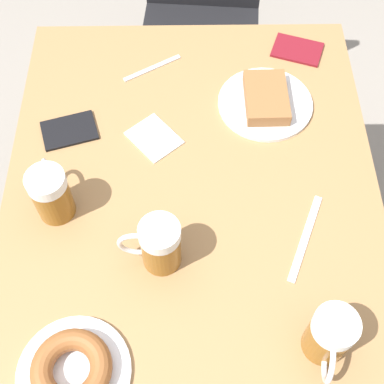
{
  "coord_description": "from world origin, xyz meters",
  "views": [
    {
      "loc": [
        -0.01,
        -0.6,
        1.73
      ],
      "look_at": [
        0.0,
        0.0,
        0.75
      ],
      "focal_mm": 50.0,
      "sensor_mm": 36.0,
      "label": 1
    }
  ],
  "objects_px": {
    "fork": "(152,68)",
    "passport_near_edge": "(297,50)",
    "plate_with_donut": "(72,370)",
    "beer_mug_right": "(329,336)",
    "beer_mug_center": "(159,245)",
    "plate_with_cake": "(266,101)",
    "napkin_folded": "(154,138)",
    "beer_mug_left": "(51,193)",
    "knife": "(305,238)",
    "passport_far_edge": "(69,131)"
  },
  "relations": [
    {
      "from": "knife",
      "to": "passport_far_edge",
      "type": "distance_m",
      "value": 0.6
    },
    {
      "from": "beer_mug_left",
      "to": "passport_near_edge",
      "type": "relative_size",
      "value": 0.87
    },
    {
      "from": "fork",
      "to": "beer_mug_center",
      "type": "bearing_deg",
      "value": -86.66
    },
    {
      "from": "fork",
      "to": "passport_near_edge",
      "type": "bearing_deg",
      "value": 8.93
    },
    {
      "from": "knife",
      "to": "beer_mug_center",
      "type": "bearing_deg",
      "value": -171.9
    },
    {
      "from": "beer_mug_left",
      "to": "plate_with_cake",
      "type": "bearing_deg",
      "value": 31.23
    },
    {
      "from": "plate_with_cake",
      "to": "beer_mug_left",
      "type": "relative_size",
      "value": 1.8
    },
    {
      "from": "plate_with_cake",
      "to": "passport_near_edge",
      "type": "height_order",
      "value": "plate_with_cake"
    },
    {
      "from": "plate_with_cake",
      "to": "napkin_folded",
      "type": "bearing_deg",
      "value": -159.66
    },
    {
      "from": "plate_with_cake",
      "to": "beer_mug_center",
      "type": "relative_size",
      "value": 1.8
    },
    {
      "from": "beer_mug_left",
      "to": "knife",
      "type": "height_order",
      "value": "beer_mug_left"
    },
    {
      "from": "plate_with_cake",
      "to": "fork",
      "type": "height_order",
      "value": "plate_with_cake"
    },
    {
      "from": "beer_mug_left",
      "to": "beer_mug_right",
      "type": "xyz_separation_m",
      "value": [
        0.53,
        -0.3,
        0.0
      ]
    },
    {
      "from": "napkin_folded",
      "to": "passport_near_edge",
      "type": "height_order",
      "value": "passport_near_edge"
    },
    {
      "from": "napkin_folded",
      "to": "passport_near_edge",
      "type": "distance_m",
      "value": 0.47
    },
    {
      "from": "fork",
      "to": "beer_mug_left",
      "type": "bearing_deg",
      "value": -115.21
    },
    {
      "from": "passport_far_edge",
      "to": "beer_mug_left",
      "type": "bearing_deg",
      "value": -90.86
    },
    {
      "from": "plate_with_cake",
      "to": "plate_with_donut",
      "type": "xyz_separation_m",
      "value": [
        -0.4,
        -0.63,
        0.01
      ]
    },
    {
      "from": "napkin_folded",
      "to": "passport_far_edge",
      "type": "relative_size",
      "value": 1.0
    },
    {
      "from": "fork",
      "to": "passport_near_edge",
      "type": "distance_m",
      "value": 0.38
    },
    {
      "from": "plate_with_cake",
      "to": "passport_near_edge",
      "type": "xyz_separation_m",
      "value": [
        0.1,
        0.18,
        -0.01
      ]
    },
    {
      "from": "plate_with_donut",
      "to": "beer_mug_center",
      "type": "relative_size",
      "value": 1.63
    },
    {
      "from": "knife",
      "to": "passport_near_edge",
      "type": "xyz_separation_m",
      "value": [
        0.05,
        0.55,
        0.0
      ]
    },
    {
      "from": "beer_mug_right",
      "to": "beer_mug_left",
      "type": "bearing_deg",
      "value": 150.17
    },
    {
      "from": "plate_with_donut",
      "to": "passport_near_edge",
      "type": "height_order",
      "value": "plate_with_donut"
    },
    {
      "from": "plate_with_cake",
      "to": "passport_far_edge",
      "type": "bearing_deg",
      "value": -170.79
    },
    {
      "from": "knife",
      "to": "plate_with_cake",
      "type": "bearing_deg",
      "value": 98.37
    },
    {
      "from": "beer_mug_center",
      "to": "passport_near_edge",
      "type": "bearing_deg",
      "value": 59.5
    },
    {
      "from": "beer_mug_left",
      "to": "beer_mug_center",
      "type": "distance_m",
      "value": 0.26
    },
    {
      "from": "napkin_folded",
      "to": "passport_far_edge",
      "type": "bearing_deg",
      "value": 173.32
    },
    {
      "from": "knife",
      "to": "plate_with_donut",
      "type": "bearing_deg",
      "value": -149.38
    },
    {
      "from": "passport_near_edge",
      "to": "passport_far_edge",
      "type": "distance_m",
      "value": 0.63
    },
    {
      "from": "passport_near_edge",
      "to": "plate_with_cake",
      "type": "bearing_deg",
      "value": -118.52
    },
    {
      "from": "napkin_folded",
      "to": "fork",
      "type": "relative_size",
      "value": 1.0
    },
    {
      "from": "napkin_folded",
      "to": "fork",
      "type": "height_order",
      "value": "same"
    },
    {
      "from": "plate_with_donut",
      "to": "beer_mug_center",
      "type": "xyz_separation_m",
      "value": [
        0.15,
        0.23,
        0.04
      ]
    },
    {
      "from": "fork",
      "to": "passport_far_edge",
      "type": "bearing_deg",
      "value": -133.48
    },
    {
      "from": "beer_mug_left",
      "to": "beer_mug_center",
      "type": "bearing_deg",
      "value": -28.15
    },
    {
      "from": "plate_with_donut",
      "to": "passport_far_edge",
      "type": "bearing_deg",
      "value": 97.03
    },
    {
      "from": "plate_with_cake",
      "to": "plate_with_donut",
      "type": "height_order",
      "value": "plate_with_donut"
    },
    {
      "from": "beer_mug_left",
      "to": "fork",
      "type": "bearing_deg",
      "value": 64.79
    },
    {
      "from": "beer_mug_left",
      "to": "napkin_folded",
      "type": "height_order",
      "value": "beer_mug_left"
    },
    {
      "from": "napkin_folded",
      "to": "knife",
      "type": "relative_size",
      "value": 0.72
    },
    {
      "from": "plate_with_donut",
      "to": "beer_mug_right",
      "type": "bearing_deg",
      "value": 5.32
    },
    {
      "from": "knife",
      "to": "beer_mug_left",
      "type": "bearing_deg",
      "value": 171.64
    },
    {
      "from": "plate_with_donut",
      "to": "passport_near_edge",
      "type": "relative_size",
      "value": 1.41
    },
    {
      "from": "beer_mug_center",
      "to": "napkin_folded",
      "type": "xyz_separation_m",
      "value": [
        -0.02,
        0.31,
        -0.06
      ]
    },
    {
      "from": "plate_with_cake",
      "to": "beer_mug_left",
      "type": "xyz_separation_m",
      "value": [
        -0.47,
        -0.29,
        0.05
      ]
    },
    {
      "from": "passport_far_edge",
      "to": "napkin_folded",
      "type": "bearing_deg",
      "value": -6.68
    },
    {
      "from": "beer_mug_right",
      "to": "fork",
      "type": "distance_m",
      "value": 0.79
    }
  ]
}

